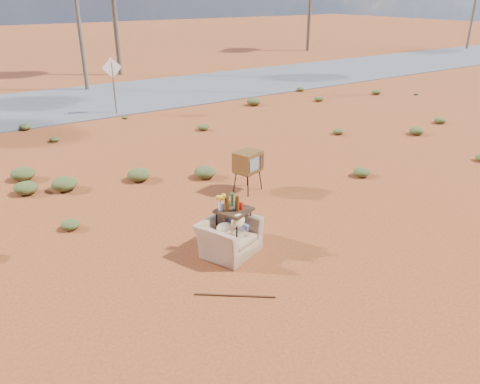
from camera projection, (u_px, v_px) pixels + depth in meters
ground at (265, 255)px, 8.72m from camera, size 140.00×140.00×0.00m
highway at (59, 104)px, 20.18m from camera, size 140.00×7.00×0.04m
armchair at (231, 231)px, 8.69m from camera, size 1.33×1.16×0.90m
tv_unit at (248, 162)px, 11.20m from camera, size 0.75×0.67×1.01m
side_table at (231, 208)px, 8.61m from camera, size 0.74×0.74×1.14m
rusty_bar at (235, 295)px, 7.53m from camera, size 1.07×0.82×0.04m
road_sign at (113, 76)px, 18.06m from camera, size 0.78×0.06×2.19m
scrub_patch at (133, 183)px, 11.62m from camera, size 17.49×8.07×0.33m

